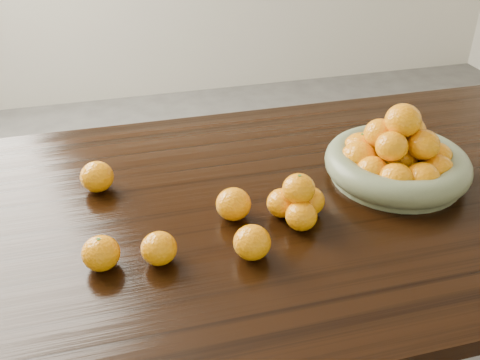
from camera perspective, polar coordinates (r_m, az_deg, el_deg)
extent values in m
cube|color=black|center=(1.28, 1.33, -3.13)|extent=(2.00, 1.00, 0.04)
cube|color=black|center=(2.18, 22.05, -1.10)|extent=(0.08, 0.08, 0.71)
cylinder|color=#717958|center=(1.41, 16.19, 0.55)|extent=(0.32, 0.32, 0.02)
torus|color=#717958|center=(1.39, 16.39, 1.74)|extent=(0.36, 0.36, 0.07)
ellipsoid|color=orange|center=(1.46, 18.67, 3.42)|extent=(0.09, 0.09, 0.08)
ellipsoid|color=orange|center=(1.47, 16.55, 3.98)|extent=(0.09, 0.09, 0.08)
ellipsoid|color=orange|center=(1.45, 14.50, 4.06)|extent=(0.09, 0.09, 0.08)
ellipsoid|color=orange|center=(1.40, 12.72, 3.26)|extent=(0.09, 0.09, 0.08)
ellipsoid|color=orange|center=(1.36, 12.55, 2.28)|extent=(0.09, 0.09, 0.08)
ellipsoid|color=orange|center=(1.32, 13.91, 0.93)|extent=(0.08, 0.08, 0.07)
ellipsoid|color=orange|center=(1.30, 16.30, 0.04)|extent=(0.08, 0.08, 0.08)
ellipsoid|color=orange|center=(1.32, 18.87, 0.10)|extent=(0.08, 0.08, 0.08)
ellipsoid|color=orange|center=(1.37, 20.30, 1.05)|extent=(0.08, 0.08, 0.07)
ellipsoid|color=orange|center=(1.42, 20.10, 2.24)|extent=(0.09, 0.09, 0.08)
ellipsoid|color=orange|center=(1.39, 16.74, 2.19)|extent=(0.08, 0.08, 0.08)
ellipsoid|color=orange|center=(1.41, 17.60, 4.93)|extent=(0.08, 0.08, 0.08)
ellipsoid|color=orange|center=(1.37, 14.70, 4.81)|extent=(0.08, 0.08, 0.07)
ellipsoid|color=orange|center=(1.31, 15.87, 3.47)|extent=(0.08, 0.08, 0.07)
ellipsoid|color=orange|center=(1.36, 18.96, 3.58)|extent=(0.08, 0.08, 0.07)
ellipsoid|color=orange|center=(1.34, 16.99, 6.09)|extent=(0.09, 0.09, 0.08)
ellipsoid|color=orange|center=(1.17, 6.55, -3.81)|extent=(0.07, 0.07, 0.07)
ellipsoid|color=orange|center=(1.22, 7.39, -2.22)|extent=(0.07, 0.07, 0.07)
ellipsoid|color=orange|center=(1.21, 4.51, -2.46)|extent=(0.07, 0.07, 0.07)
ellipsoid|color=orange|center=(1.17, 6.28, -0.94)|extent=(0.07, 0.07, 0.07)
ellipsoid|color=orange|center=(1.09, -14.61, -7.57)|extent=(0.08, 0.08, 0.07)
ellipsoid|color=orange|center=(1.09, -8.64, -7.22)|extent=(0.07, 0.07, 0.07)
ellipsoid|color=orange|center=(1.08, 1.30, -6.67)|extent=(0.08, 0.08, 0.07)
ellipsoid|color=orange|center=(1.33, -15.02, 0.34)|extent=(0.08, 0.08, 0.07)
ellipsoid|color=orange|center=(1.19, -0.71, -2.59)|extent=(0.08, 0.08, 0.07)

